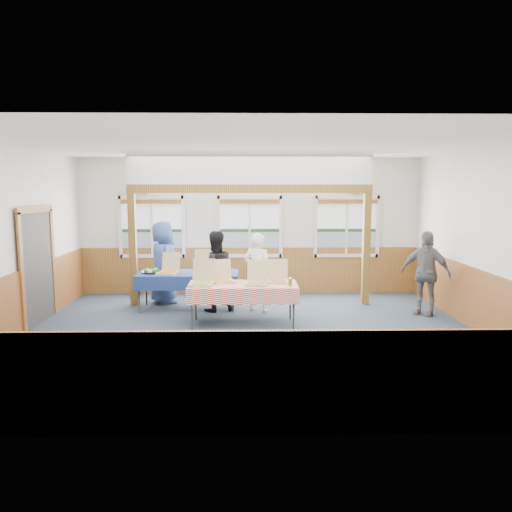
% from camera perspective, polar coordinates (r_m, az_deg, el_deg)
% --- Properties ---
extents(floor, '(8.00, 8.00, 0.00)m').
position_cam_1_polar(floor, '(8.66, -0.53, -9.04)').
color(floor, '#262E3E').
rests_on(floor, ground).
extents(ceiling, '(8.00, 8.00, 0.00)m').
position_cam_1_polar(ceiling, '(8.32, -0.56, 12.56)').
color(ceiling, white).
rests_on(ceiling, wall_back).
extents(wall_back, '(8.00, 0.00, 8.00)m').
position_cam_1_polar(wall_back, '(11.83, -0.73, 3.39)').
color(wall_back, silver).
rests_on(wall_back, floor).
extents(wall_front, '(8.00, 0.00, 8.00)m').
position_cam_1_polar(wall_front, '(4.88, -0.08, -2.94)').
color(wall_front, silver).
rests_on(wall_front, floor).
extents(wall_left, '(0.00, 8.00, 8.00)m').
position_cam_1_polar(wall_left, '(9.21, -26.29, 1.33)').
color(wall_left, silver).
rests_on(wall_left, floor).
extents(wall_right, '(0.00, 8.00, 8.00)m').
position_cam_1_polar(wall_right, '(9.29, 24.97, 1.45)').
color(wall_right, silver).
rests_on(wall_right, floor).
extents(wainscot_back, '(7.98, 0.05, 1.10)m').
position_cam_1_polar(wainscot_back, '(11.93, -0.72, -1.65)').
color(wainscot_back, brown).
rests_on(wainscot_back, floor).
extents(wainscot_front, '(7.98, 0.05, 1.10)m').
position_cam_1_polar(wainscot_front, '(5.20, -0.09, -14.33)').
color(wainscot_front, brown).
rests_on(wainscot_front, floor).
extents(wainscot_left, '(0.05, 6.98, 1.10)m').
position_cam_1_polar(wainscot_left, '(9.36, -25.76, -5.07)').
color(wainscot_left, brown).
rests_on(wainscot_left, floor).
extents(wainscot_right, '(0.05, 6.98, 1.10)m').
position_cam_1_polar(wainscot_right, '(9.44, 24.47, -4.89)').
color(wainscot_right, brown).
rests_on(wainscot_right, floor).
extents(cased_opening, '(0.06, 1.30, 2.10)m').
position_cam_1_polar(cased_opening, '(10.08, -23.74, -1.19)').
color(cased_opening, '#333333').
rests_on(cased_opening, wall_left).
extents(window_left, '(1.56, 0.10, 1.46)m').
position_cam_1_polar(window_left, '(11.98, -11.82, 3.66)').
color(window_left, white).
rests_on(window_left, wall_back).
extents(window_mid, '(1.56, 0.10, 1.46)m').
position_cam_1_polar(window_mid, '(11.78, -0.73, 3.76)').
color(window_mid, white).
rests_on(window_mid, wall_back).
extents(window_right, '(1.56, 0.10, 1.46)m').
position_cam_1_polar(window_right, '(12.02, 10.33, 3.71)').
color(window_right, white).
rests_on(window_right, wall_back).
extents(post_left, '(0.15, 0.15, 2.40)m').
position_cam_1_polar(post_left, '(10.94, -13.89, 0.70)').
color(post_left, brown).
rests_on(post_left, floor).
extents(post_right, '(0.15, 0.15, 2.40)m').
position_cam_1_polar(post_right, '(10.98, 12.48, 0.77)').
color(post_right, brown).
rests_on(post_right, floor).
extents(cross_beam, '(5.15, 0.18, 0.18)m').
position_cam_1_polar(cross_beam, '(10.59, -0.69, 7.70)').
color(cross_beam, brown).
rests_on(cross_beam, post_left).
extents(table_left, '(2.26, 1.69, 0.76)m').
position_cam_1_polar(table_left, '(10.47, -7.78, -2.19)').
color(table_left, '#333333').
rests_on(table_left, floor).
extents(table_right, '(2.04, 0.98, 0.76)m').
position_cam_1_polar(table_right, '(9.19, -1.50, -3.53)').
color(table_right, '#333333').
rests_on(table_right, floor).
extents(pizza_box_a, '(0.47, 0.54, 0.42)m').
position_cam_1_polar(pizza_box_a, '(10.40, -10.00, -1.65)').
color(pizza_box_a, '#D4BB8D').
rests_on(pizza_box_a, table_left).
extents(pizza_box_b, '(0.47, 0.55, 0.45)m').
position_cam_1_polar(pizza_box_b, '(10.58, -5.84, -1.40)').
color(pizza_box_b, '#D4BB8D').
rests_on(pizza_box_b, table_left).
extents(pizza_box_c, '(0.47, 0.55, 0.45)m').
position_cam_1_polar(pizza_box_c, '(9.11, -6.21, -2.90)').
color(pizza_box_c, '#D4BB8D').
rests_on(pizza_box_c, table_right).
extents(pizza_box_d, '(0.48, 0.54, 0.40)m').
position_cam_1_polar(pizza_box_d, '(9.36, -3.71, -2.60)').
color(pizza_box_d, '#D4BB8D').
rests_on(pizza_box_d, table_right).
extents(pizza_box_e, '(0.43, 0.51, 0.42)m').
position_cam_1_polar(pizza_box_e, '(9.09, 0.10, -2.89)').
color(pizza_box_e, '#D4BB8D').
rests_on(pizza_box_e, table_right).
extents(pizza_box_f, '(0.40, 0.48, 0.41)m').
position_cam_1_polar(pizza_box_f, '(9.33, 2.51, -2.63)').
color(pizza_box_f, '#D4BB8D').
rests_on(pizza_box_f, table_right).
extents(veggie_tray, '(0.43, 0.43, 0.10)m').
position_cam_1_polar(veggie_tray, '(10.57, -11.83, -1.73)').
color(veggie_tray, black).
rests_on(veggie_tray, table_left).
extents(drink_glass, '(0.07, 0.07, 0.15)m').
position_cam_1_polar(drink_glass, '(8.96, 3.94, -3.00)').
color(drink_glass, '#916118').
rests_on(drink_glass, table_right).
extents(woman_white, '(0.69, 0.58, 1.62)m').
position_cam_1_polar(woman_white, '(10.12, 0.19, -1.87)').
color(woman_white, white).
rests_on(woman_white, floor).
extents(woman_black, '(0.95, 0.84, 1.65)m').
position_cam_1_polar(woman_black, '(10.19, -4.74, -1.76)').
color(woman_black, black).
rests_on(woman_black, floor).
extents(man_blue, '(0.86, 1.03, 1.80)m').
position_cam_1_polar(man_blue, '(11.06, -10.56, -0.71)').
color(man_blue, '#3C5596').
rests_on(man_blue, floor).
extents(person_grey, '(1.02, 0.92, 1.67)m').
position_cam_1_polar(person_grey, '(10.43, 18.77, -1.84)').
color(person_grey, slate).
rests_on(person_grey, floor).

